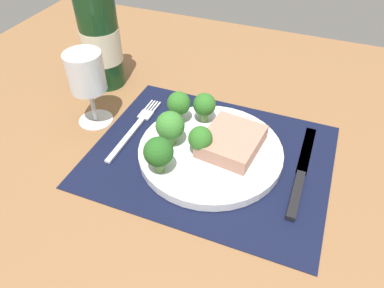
{
  "coord_description": "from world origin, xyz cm",
  "views": [
    {
      "loc": [
        13.95,
        -43.81,
        43.91
      ],
      "look_at": [
        -3.35,
        -0.23,
        1.9
      ],
      "focal_mm": 33.88,
      "sensor_mm": 36.0,
      "label": 1
    }
  ],
  "objects": [
    {
      "name": "broccoli_near_fork",
      "position": [
        -3.71,
        6.78,
        5.42
      ],
      "size": [
        4.19,
        4.19,
        5.76
      ],
      "color": "#6B994C",
      "rests_on": "plate"
    },
    {
      "name": "placemat",
      "position": [
        0.0,
        0.0,
        0.15
      ],
      "size": [
        40.74,
        32.4,
        0.3
      ],
      "primitive_type": "cube",
      "color": "black",
      "rests_on": "ground_plane"
    },
    {
      "name": "plate",
      "position": [
        0.0,
        0.0,
        1.1
      ],
      "size": [
        24.87,
        24.87,
        1.6
      ],
      "primitive_type": "cylinder",
      "color": "silver",
      "rests_on": "placemat"
    },
    {
      "name": "broccoli_front_edge",
      "position": [
        -5.8,
        -8.02,
        5.85
      ],
      "size": [
        4.74,
        4.74,
        6.44
      ],
      "color": "#5B8942",
      "rests_on": "plate"
    },
    {
      "name": "broccoli_center",
      "position": [
        -6.95,
        -1.16,
        5.52
      ],
      "size": [
        4.96,
        4.96,
        6.24
      ],
      "color": "#5B8942",
      "rests_on": "plate"
    },
    {
      "name": "ground_plane",
      "position": [
        0.0,
        0.0,
        -1.5
      ],
      "size": [
        140.0,
        110.0,
        3.0
      ],
      "primitive_type": "cube",
      "color": "brown"
    },
    {
      "name": "broccoli_back_left",
      "position": [
        -1.27,
        -1.74,
        5.0
      ],
      "size": [
        4.06,
        4.06,
        5.23
      ],
      "color": "#5B8942",
      "rests_on": "plate"
    },
    {
      "name": "knife",
      "position": [
        15.47,
        0.53,
        0.6
      ],
      "size": [
        1.8,
        23.0,
        0.8
      ],
      "rotation": [
        0.0,
        0.0,
        -0.05
      ],
      "color": "black",
      "rests_on": "placemat"
    },
    {
      "name": "wine_glass",
      "position": [
        -24.21,
        1.32,
        9.86
      ],
      "size": [
        6.67,
        6.67,
        14.41
      ],
      "color": "silver",
      "rests_on": "ground_plane"
    },
    {
      "name": "fork",
      "position": [
        -15.6,
        1.42,
        0.55
      ],
      "size": [
        2.4,
        19.2,
        0.5
      ],
      "rotation": [
        0.0,
        0.0,
        0.05
      ],
      "color": "silver",
      "rests_on": "placemat"
    },
    {
      "name": "wine_bottle",
      "position": [
        -29.35,
        14.16,
        10.84
      ],
      "size": [
        8.14,
        8.14,
        30.55
      ],
      "color": "#143819",
      "rests_on": "ground_plane"
    },
    {
      "name": "steak",
      "position": [
        3.21,
        1.49,
        3.27
      ],
      "size": [
        10.38,
        11.74,
        2.74
      ],
      "primitive_type": "cube",
      "rotation": [
        0.0,
        0.0,
        -0.12
      ],
      "color": "tan",
      "rests_on": "plate"
    },
    {
      "name": "broccoli_near_steak",
      "position": [
        -7.99,
        5.01,
        5.76
      ],
      "size": [
        4.3,
        4.3,
        6.12
      ],
      "color": "#5B8942",
      "rests_on": "plate"
    }
  ]
}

